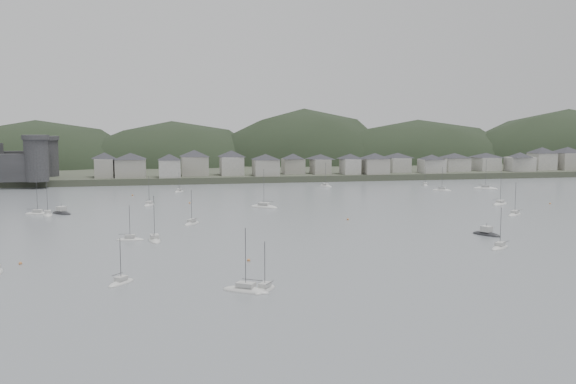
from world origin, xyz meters
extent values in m
plane|color=slate|center=(0.00, 0.00, 0.00)|extent=(900.00, 900.00, 0.00)
cube|color=#383D2D|center=(0.00, 295.00, 1.50)|extent=(900.00, 250.00, 3.00)
ellipsoid|color=black|center=(-110.87, 271.94, -10.14)|extent=(138.98, 92.48, 81.13)
ellipsoid|color=black|center=(-32.30, 272.87, -9.97)|extent=(132.08, 90.41, 79.74)
ellipsoid|color=black|center=(50.65, 272.93, -12.68)|extent=(133.88, 88.37, 101.41)
ellipsoid|color=black|center=(125.95, 267.91, -10.32)|extent=(165.81, 81.78, 82.55)
ellipsoid|color=black|center=(234.44, 265.57, -12.82)|extent=(177.60, 96.61, 102.57)
cylinder|color=#303033|center=(-92.00, 166.00, 12.00)|extent=(10.00, 10.00, 18.00)
cylinder|color=#303033|center=(-92.00, 194.00, 11.50)|extent=(10.00, 10.00, 17.00)
cube|color=#303033|center=(-92.00, 180.00, 9.00)|extent=(3.50, 30.00, 12.00)
cube|color=#9D9C8F|center=(-65.00, 181.96, 7.29)|extent=(8.34, 12.91, 8.59)
pyramid|color=#27282C|center=(-65.00, 181.96, 13.09)|extent=(15.78, 15.78, 3.01)
cube|color=#9D9C8F|center=(-53.32, 181.32, 7.18)|extent=(13.68, 13.35, 8.36)
pyramid|color=#27282C|center=(-53.32, 181.32, 12.82)|extent=(20.07, 20.07, 2.93)
cube|color=#9D9A93|center=(-35.57, 176.02, 7.04)|extent=(9.78, 10.20, 8.08)
pyramid|color=#27282C|center=(-35.57, 176.02, 12.49)|extent=(14.83, 14.83, 2.83)
cube|color=#9D9C8F|center=(-23.51, 185.65, 7.55)|extent=(12.59, 13.33, 9.09)
pyramid|color=#27282C|center=(-23.51, 185.65, 13.68)|extent=(19.24, 19.24, 3.18)
cube|color=#9D9A93|center=(-5.75, 184.10, 7.43)|extent=(10.74, 12.17, 8.87)
pyramid|color=#27282C|center=(-5.75, 184.10, 13.42)|extent=(17.01, 17.01, 3.10)
cube|color=#9D9C8F|center=(9.92, 177.53, 6.85)|extent=(11.63, 12.09, 7.69)
pyramid|color=#27282C|center=(9.92, 177.53, 12.04)|extent=(17.61, 17.61, 2.69)
cube|color=#9D9C8F|center=(25.25, 186.19, 6.72)|extent=(10.37, 9.35, 7.44)
pyramid|color=#27282C|center=(25.25, 186.19, 11.74)|extent=(14.65, 14.65, 2.60)
cube|color=#9D9C8F|center=(38.63, 183.79, 6.61)|extent=(8.24, 12.20, 7.22)
pyramid|color=#27282C|center=(38.63, 183.79, 11.48)|extent=(15.17, 15.17, 2.53)
cube|color=#9D9A93|center=(52.50, 178.55, 6.73)|extent=(8.06, 10.91, 7.46)
pyramid|color=#27282C|center=(52.50, 178.55, 11.77)|extent=(14.08, 14.08, 2.61)
cube|color=#9D9C8F|center=(64.81, 177.06, 6.83)|extent=(11.73, 11.78, 7.66)
pyramid|color=#27282C|center=(64.81, 177.06, 12.00)|extent=(17.46, 17.46, 2.68)
cube|color=#9D9A93|center=(80.64, 186.91, 6.67)|extent=(10.19, 13.02, 7.33)
pyramid|color=#27282C|center=(80.64, 186.91, 11.62)|extent=(17.23, 17.23, 2.57)
cube|color=#9D9A93|center=(95.55, 178.06, 6.44)|extent=(11.70, 9.81, 6.88)
pyramid|color=#27282C|center=(95.55, 178.06, 11.08)|extent=(15.97, 15.97, 2.41)
cube|color=#9D9A93|center=(112.40, 186.91, 6.50)|extent=(12.83, 12.48, 7.00)
pyramid|color=#27282C|center=(112.40, 186.91, 11.22)|extent=(18.79, 18.79, 2.45)
cube|color=#9D9A93|center=(130.73, 187.42, 6.48)|extent=(11.07, 13.50, 6.97)
pyramid|color=#27282C|center=(130.73, 187.42, 11.19)|extent=(18.25, 18.25, 2.44)
cube|color=#9D9A93|center=(146.02, 179.72, 6.67)|extent=(13.75, 9.12, 7.34)
pyramid|color=#27282C|center=(146.02, 179.72, 11.62)|extent=(16.97, 16.97, 2.57)
cube|color=#9D9A93|center=(162.92, 185.95, 7.53)|extent=(11.37, 11.57, 9.05)
pyramid|color=#27282C|center=(162.92, 185.95, 13.63)|extent=(17.03, 17.03, 3.17)
cube|color=#9D9C8F|center=(177.85, 185.32, 7.54)|extent=(12.07, 13.43, 9.09)
pyramid|color=#27282C|center=(177.85, 185.32, 13.68)|extent=(18.93, 18.93, 3.18)
ellipsoid|color=silver|center=(33.95, 4.96, 0.05)|extent=(7.09, 6.17, 1.43)
cube|color=#B5B5B1|center=(33.95, 4.96, 1.07)|extent=(2.95, 2.77, 0.70)
cylinder|color=#3F3F42|center=(33.95, 4.96, 4.68)|extent=(0.12, 0.12, 8.96)
cylinder|color=#3F3F42|center=(34.98, 4.18, 1.62)|extent=(2.63, 2.03, 0.10)
ellipsoid|color=silver|center=(-41.51, 29.50, 0.05)|extent=(3.66, 8.72, 1.69)
cube|color=#B5B5B1|center=(-41.51, 29.50, 1.20)|extent=(2.19, 3.16, 0.70)
cylinder|color=#3F3F42|center=(-41.51, 29.50, 5.49)|extent=(0.12, 0.12, 10.58)
cylinder|color=#3F3F42|center=(-41.69, 27.99, 1.75)|extent=(0.53, 3.79, 0.10)
ellipsoid|color=silver|center=(65.47, 51.01, 0.05)|extent=(7.79, 6.84, 1.58)
cube|color=#B5B5B1|center=(65.47, 51.01, 1.14)|extent=(3.25, 3.07, 0.70)
cylinder|color=#3F3F42|center=(65.47, 51.01, 5.14)|extent=(0.12, 0.12, 9.87)
cylinder|color=#3F3F42|center=(66.60, 50.14, 1.69)|extent=(2.87, 2.26, 0.10)
ellipsoid|color=silver|center=(-43.76, 97.08, 0.05)|extent=(4.91, 8.33, 1.59)
cube|color=#B5B5B1|center=(-43.76, 97.08, 1.14)|extent=(2.53, 3.19, 0.70)
cylinder|color=#3F3F42|center=(-43.76, 97.08, 5.16)|extent=(0.12, 0.12, 9.92)
cylinder|color=#3F3F42|center=(-44.21, 98.44, 1.69)|extent=(1.22, 3.42, 0.10)
ellipsoid|color=silver|center=(-31.62, 53.18, 0.05)|extent=(5.79, 7.78, 1.51)
cube|color=#B5B5B1|center=(-31.62, 53.18, 1.11)|extent=(2.74, 3.12, 0.70)
cylinder|color=#3F3F42|center=(-31.62, 53.18, 4.93)|extent=(0.12, 0.12, 9.45)
cylinder|color=#3F3F42|center=(-30.96, 51.99, 1.66)|extent=(1.74, 3.02, 0.10)
ellipsoid|color=silver|center=(-46.94, -10.62, 0.05)|extent=(5.34, 6.24, 1.25)
cube|color=#B5B5B1|center=(-46.94, -10.62, 0.98)|extent=(2.41, 2.59, 0.70)
cylinder|color=#3F3F42|center=(-46.94, -10.62, 4.12)|extent=(0.12, 0.12, 7.84)
cylinder|color=#3F3F42|center=(-47.61, -9.71, 1.53)|extent=(1.76, 2.33, 0.10)
ellipsoid|color=silver|center=(74.98, 121.97, 0.05)|extent=(7.94, 6.16, 1.56)
cube|color=#B5B5B1|center=(74.98, 121.97, 1.13)|extent=(3.22, 2.88, 0.70)
cylinder|color=#3F3F42|center=(74.98, 121.97, 5.06)|extent=(0.12, 0.12, 9.73)
cylinder|color=#3F3F42|center=(73.78, 121.25, 1.68)|extent=(3.05, 1.90, 0.10)
ellipsoid|color=silver|center=(-32.41, 139.01, 0.05)|extent=(4.99, 6.42, 1.26)
cube|color=#B5B5B1|center=(-32.41, 139.01, 0.98)|extent=(2.32, 2.60, 0.70)
cylinder|color=#3F3F42|center=(-32.41, 139.01, 4.13)|extent=(0.12, 0.12, 7.86)
cylinder|color=#3F3F42|center=(-31.83, 138.04, 1.53)|extent=(1.56, 2.47, 0.10)
ellipsoid|color=silver|center=(-47.26, 31.51, 0.05)|extent=(6.79, 2.94, 1.31)
cube|color=#B5B5B1|center=(-47.26, 31.51, 1.01)|extent=(2.47, 1.73, 0.70)
cylinder|color=#3F3F42|center=(-47.26, 31.51, 4.31)|extent=(0.12, 0.12, 8.21)
cylinder|color=#3F3F42|center=(-48.43, 31.35, 1.56)|extent=(2.94, 0.49, 0.10)
ellipsoid|color=silver|center=(-26.45, -20.00, 0.05)|extent=(8.48, 6.82, 1.68)
cube|color=#B5B5B1|center=(-26.45, -20.00, 1.19)|extent=(3.46, 3.15, 0.70)
cylinder|color=#3F3F42|center=(-26.45, -20.00, 5.44)|extent=(0.12, 0.12, 10.47)
cylinder|color=#3F3F42|center=(-25.19, -19.18, 1.74)|extent=(3.21, 2.14, 0.10)
ellipsoid|color=silver|center=(74.55, 75.18, 0.05)|extent=(8.95, 7.68, 1.80)
cube|color=#B5B5B1|center=(74.55, 75.18, 1.25)|extent=(3.71, 3.47, 0.70)
cylinder|color=#3F3F42|center=(74.55, 75.18, 5.83)|extent=(0.12, 0.12, 11.26)
cylinder|color=#3F3F42|center=(73.25, 76.15, 1.80)|extent=(3.32, 2.49, 0.10)
ellipsoid|color=silver|center=(-23.25, -20.00, 0.05)|extent=(5.43, 6.49, 1.30)
cube|color=#B5B5B1|center=(-23.25, -20.00, 1.00)|extent=(2.47, 2.68, 0.70)
cylinder|color=#3F3F42|center=(-23.25, -20.00, 4.25)|extent=(0.12, 0.12, 8.10)
cylinder|color=#3F3F42|center=(-22.58, -20.95, 1.55)|extent=(1.76, 2.44, 0.10)
ellipsoid|color=silver|center=(96.39, 124.89, 0.05)|extent=(10.05, 8.25, 2.00)
cube|color=#B5B5B1|center=(96.39, 124.89, 1.35)|extent=(4.12, 3.78, 0.70)
cylinder|color=#3F3F42|center=(96.39, 124.89, 6.44)|extent=(0.12, 0.12, 12.48)
cylinder|color=#3F3F42|center=(94.90, 123.89, 1.90)|extent=(3.77, 2.61, 0.10)
ellipsoid|color=silver|center=(77.54, 144.74, 0.05)|extent=(3.94, 6.84, 1.30)
cube|color=#B5B5B1|center=(77.54, 144.74, 1.00)|extent=(2.05, 2.60, 0.70)
cylinder|color=#3F3F42|center=(77.54, 144.74, 4.27)|extent=(0.12, 0.12, 8.14)
cylinder|color=#3F3F42|center=(77.18, 145.85, 1.55)|extent=(0.97, 2.82, 0.10)
ellipsoid|color=silver|center=(-73.59, 79.05, 0.05)|extent=(4.17, 8.63, 1.66)
cube|color=#B5B5B1|center=(-73.59, 79.05, 1.18)|extent=(2.34, 3.19, 0.70)
cylinder|color=#3F3F42|center=(-73.59, 79.05, 5.37)|extent=(0.12, 0.12, 10.35)
cylinder|color=#3F3F42|center=(-73.87, 77.59, 1.73)|extent=(0.80, 3.68, 0.10)
ellipsoid|color=silver|center=(-77.07, 82.30, 0.05)|extent=(8.15, 4.04, 1.56)
cube|color=#B5B5B1|center=(-77.07, 82.30, 1.13)|extent=(3.02, 2.24, 0.70)
cylinder|color=#3F3F42|center=(-77.07, 82.30, 5.08)|extent=(0.12, 0.12, 9.75)
cylinder|color=#3F3F42|center=(-78.44, 82.01, 1.68)|extent=(3.46, 0.82, 0.10)
ellipsoid|color=silver|center=(31.98, 148.54, 0.05)|extent=(5.49, 8.65, 1.65)
cube|color=#B5B5B1|center=(31.98, 148.54, 1.18)|extent=(2.75, 3.35, 0.70)
cylinder|color=#3F3F42|center=(31.98, 148.54, 5.36)|extent=(0.12, 0.12, 10.32)
cylinder|color=#3F3F42|center=(32.53, 149.92, 1.73)|extent=(1.46, 3.49, 0.10)
ellipsoid|color=silver|center=(-6.36, 83.80, 0.05)|extent=(9.96, 8.77, 2.02)
cube|color=#B5B5B1|center=(-6.36, 83.80, 1.36)|extent=(4.16, 3.93, 0.70)
cylinder|color=#3F3F42|center=(-6.36, 83.80, 6.52)|extent=(0.12, 0.12, 12.63)
cylinder|color=#3F3F42|center=(-4.93, 84.92, 1.91)|extent=(3.65, 2.88, 0.10)
ellipsoid|color=black|center=(39.58, 21.11, 0.05)|extent=(6.09, 8.34, 1.74)
cube|color=#B5B5B1|center=(39.58, 21.11, 1.57)|extent=(3.04, 3.11, 1.40)
cylinder|color=#3F3F42|center=(39.58, 21.11, 2.47)|extent=(0.10, 0.10, 1.20)
ellipsoid|color=black|center=(-70.00, 81.86, 0.05)|extent=(7.86, 8.22, 1.84)
cube|color=#B5B5B1|center=(-70.00, 81.86, 1.62)|extent=(3.42, 3.43, 1.40)
cylinder|color=#3F3F42|center=(-70.00, 81.86, 2.52)|extent=(0.10, 0.10, 1.20)
sphere|color=#C37A41|center=(92.45, 73.32, 0.15)|extent=(0.70, 0.70, 0.70)
sphere|color=#C37A41|center=(-30.02, 99.99, 0.15)|extent=(0.70, 0.70, 0.70)
sphere|color=#C37A41|center=(13.02, 52.15, 0.15)|extent=(0.70, 0.70, 0.70)
sphere|color=#C37A41|center=(-67.35, 9.21, 0.15)|extent=(0.70, 0.70, 0.70)
sphere|color=#C37A41|center=(-50.60, 128.85, 0.15)|extent=(0.70, 0.70, 0.70)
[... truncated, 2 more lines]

